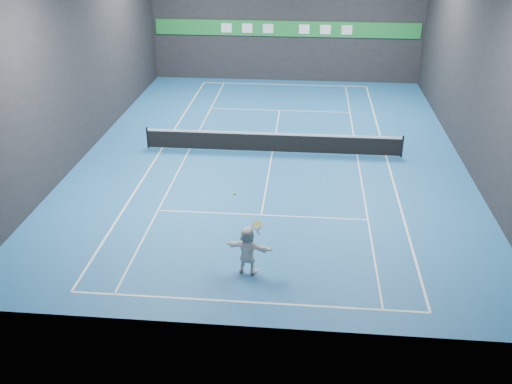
# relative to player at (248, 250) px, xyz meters

# --- Properties ---
(ground) EXTENTS (26.00, 26.00, 0.00)m
(ground) POSITION_rel_player_xyz_m (0.11, 10.30, -0.84)
(ground) COLOR #1B5C98
(ground) RESTS_ON ground
(wall_back) EXTENTS (18.00, 0.10, 9.00)m
(wall_back) POSITION_rel_player_xyz_m (0.11, 23.30, 3.66)
(wall_back) COLOR black
(wall_back) RESTS_ON ground
(wall_front) EXTENTS (18.00, 0.10, 9.00)m
(wall_front) POSITION_rel_player_xyz_m (0.11, -2.70, 3.66)
(wall_front) COLOR black
(wall_front) RESTS_ON ground
(wall_left) EXTENTS (0.10, 26.00, 9.00)m
(wall_left) POSITION_rel_player_xyz_m (-8.89, 10.30, 3.66)
(wall_left) COLOR black
(wall_left) RESTS_ON ground
(wall_right) EXTENTS (0.10, 26.00, 9.00)m
(wall_right) POSITION_rel_player_xyz_m (9.11, 10.30, 3.66)
(wall_right) COLOR black
(wall_right) RESTS_ON ground
(baseline_near) EXTENTS (10.98, 0.08, 0.01)m
(baseline_near) POSITION_rel_player_xyz_m (0.11, -1.59, -0.84)
(baseline_near) COLOR white
(baseline_near) RESTS_ON ground
(baseline_far) EXTENTS (10.98, 0.08, 0.01)m
(baseline_far) POSITION_rel_player_xyz_m (0.11, 22.19, -0.84)
(baseline_far) COLOR white
(baseline_far) RESTS_ON ground
(sideline_doubles_left) EXTENTS (0.08, 23.78, 0.01)m
(sideline_doubles_left) POSITION_rel_player_xyz_m (-5.38, 10.30, -0.84)
(sideline_doubles_left) COLOR white
(sideline_doubles_left) RESTS_ON ground
(sideline_doubles_right) EXTENTS (0.08, 23.78, 0.01)m
(sideline_doubles_right) POSITION_rel_player_xyz_m (5.60, 10.30, -0.84)
(sideline_doubles_right) COLOR white
(sideline_doubles_right) RESTS_ON ground
(sideline_singles_left) EXTENTS (0.06, 23.78, 0.01)m
(sideline_singles_left) POSITION_rel_player_xyz_m (-4.00, 10.30, -0.84)
(sideline_singles_left) COLOR white
(sideline_singles_left) RESTS_ON ground
(sideline_singles_right) EXTENTS (0.06, 23.78, 0.01)m
(sideline_singles_right) POSITION_rel_player_xyz_m (4.22, 10.30, -0.84)
(sideline_singles_right) COLOR white
(sideline_singles_right) RESTS_ON ground
(service_line_near) EXTENTS (8.23, 0.06, 0.01)m
(service_line_near) POSITION_rel_player_xyz_m (0.11, 3.90, -0.84)
(service_line_near) COLOR white
(service_line_near) RESTS_ON ground
(service_line_far) EXTENTS (8.23, 0.06, 0.01)m
(service_line_far) POSITION_rel_player_xyz_m (0.11, 16.70, -0.84)
(service_line_far) COLOR white
(service_line_far) RESTS_ON ground
(center_service_line) EXTENTS (0.06, 12.80, 0.01)m
(center_service_line) POSITION_rel_player_xyz_m (0.11, 10.30, -0.84)
(center_service_line) COLOR white
(center_service_line) RESTS_ON ground
(player) EXTENTS (1.63, 0.80, 1.68)m
(player) POSITION_rel_player_xyz_m (0.00, 0.00, 0.00)
(player) COLOR white
(player) RESTS_ON ground
(tennis_ball) EXTENTS (0.07, 0.07, 0.07)m
(tennis_ball) POSITION_rel_player_xyz_m (-0.42, 0.22, 1.90)
(tennis_ball) COLOR #B4DE25
(tennis_ball) RESTS_ON player
(tennis_net) EXTENTS (12.50, 0.10, 1.07)m
(tennis_net) POSITION_rel_player_xyz_m (0.11, 10.30, -0.30)
(tennis_net) COLOR black
(tennis_net) RESTS_ON ground
(sponsor_banner) EXTENTS (17.64, 0.11, 1.00)m
(sponsor_banner) POSITION_rel_player_xyz_m (0.11, 23.24, 2.66)
(sponsor_banner) COLOR #1B7F32
(sponsor_banner) RESTS_ON wall_back
(tennis_racket) EXTENTS (0.43, 0.41, 0.52)m
(tennis_racket) POSITION_rel_player_xyz_m (0.30, 0.05, 0.86)
(tennis_racket) COLOR #B11219
(tennis_racket) RESTS_ON player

